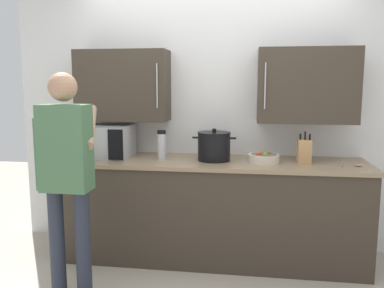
{
  "coord_description": "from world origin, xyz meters",
  "views": [
    {
      "loc": [
        0.35,
        -2.73,
        1.58
      ],
      "look_at": [
        -0.15,
        0.7,
        1.06
      ],
      "focal_mm": 37.49,
      "sensor_mm": 36.0,
      "label": 1
    }
  ],
  "objects_px": {
    "stock_pot": "(214,146)",
    "wooden_spoon": "(351,165)",
    "microwave_oven": "(102,141)",
    "fruit_bowl": "(264,157)",
    "person_figure": "(67,168)",
    "thermos_flask": "(162,145)",
    "knife_block": "(304,151)"
  },
  "relations": [
    {
      "from": "stock_pot",
      "to": "thermos_flask",
      "type": "distance_m",
      "value": 0.46
    },
    {
      "from": "microwave_oven",
      "to": "person_figure",
      "type": "height_order",
      "value": "person_figure"
    },
    {
      "from": "stock_pot",
      "to": "knife_block",
      "type": "height_order",
      "value": "stock_pot"
    },
    {
      "from": "wooden_spoon",
      "to": "thermos_flask",
      "type": "relative_size",
      "value": 0.72
    },
    {
      "from": "wooden_spoon",
      "to": "fruit_bowl",
      "type": "relative_size",
      "value": 0.7
    },
    {
      "from": "stock_pot",
      "to": "thermos_flask",
      "type": "xyz_separation_m",
      "value": [
        -0.46,
        -0.04,
        0.01
      ]
    },
    {
      "from": "stock_pot",
      "to": "knife_block",
      "type": "relative_size",
      "value": 1.41
    },
    {
      "from": "stock_pot",
      "to": "person_figure",
      "type": "distance_m",
      "value": 1.29
    },
    {
      "from": "stock_pot",
      "to": "person_figure",
      "type": "height_order",
      "value": "person_figure"
    },
    {
      "from": "microwave_oven",
      "to": "person_figure",
      "type": "relative_size",
      "value": 0.45
    },
    {
      "from": "microwave_oven",
      "to": "knife_block",
      "type": "distance_m",
      "value": 1.82
    },
    {
      "from": "person_figure",
      "to": "fruit_bowl",
      "type": "bearing_deg",
      "value": 30.51
    },
    {
      "from": "fruit_bowl",
      "to": "person_figure",
      "type": "bearing_deg",
      "value": -149.49
    },
    {
      "from": "stock_pot",
      "to": "fruit_bowl",
      "type": "bearing_deg",
      "value": -2.82
    },
    {
      "from": "wooden_spoon",
      "to": "knife_block",
      "type": "bearing_deg",
      "value": 168.62
    },
    {
      "from": "microwave_oven",
      "to": "fruit_bowl",
      "type": "relative_size",
      "value": 2.76
    },
    {
      "from": "thermos_flask",
      "to": "fruit_bowl",
      "type": "relative_size",
      "value": 0.98
    },
    {
      "from": "stock_pot",
      "to": "wooden_spoon",
      "type": "relative_size",
      "value": 2.03
    },
    {
      "from": "microwave_oven",
      "to": "stock_pot",
      "type": "bearing_deg",
      "value": -2.03
    },
    {
      "from": "microwave_oven",
      "to": "fruit_bowl",
      "type": "distance_m",
      "value": 1.48
    },
    {
      "from": "person_figure",
      "to": "thermos_flask",
      "type": "bearing_deg",
      "value": 58.01
    },
    {
      "from": "thermos_flask",
      "to": "person_figure",
      "type": "relative_size",
      "value": 0.16
    },
    {
      "from": "stock_pot",
      "to": "thermos_flask",
      "type": "height_order",
      "value": "stock_pot"
    },
    {
      "from": "thermos_flask",
      "to": "knife_block",
      "type": "height_order",
      "value": "knife_block"
    },
    {
      "from": "thermos_flask",
      "to": "person_figure",
      "type": "distance_m",
      "value": 0.96
    },
    {
      "from": "knife_block",
      "to": "wooden_spoon",
      "type": "bearing_deg",
      "value": -11.38
    },
    {
      "from": "microwave_oven",
      "to": "stock_pot",
      "type": "relative_size",
      "value": 1.94
    },
    {
      "from": "microwave_oven",
      "to": "thermos_flask",
      "type": "bearing_deg",
      "value": -7.09
    },
    {
      "from": "microwave_oven",
      "to": "knife_block",
      "type": "relative_size",
      "value": 2.72
    },
    {
      "from": "microwave_oven",
      "to": "thermos_flask",
      "type": "distance_m",
      "value": 0.59
    },
    {
      "from": "microwave_oven",
      "to": "knife_block",
      "type": "bearing_deg",
      "value": -1.09
    },
    {
      "from": "microwave_oven",
      "to": "person_figure",
      "type": "xyz_separation_m",
      "value": [
        0.07,
        -0.89,
        -0.06
      ]
    }
  ]
}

